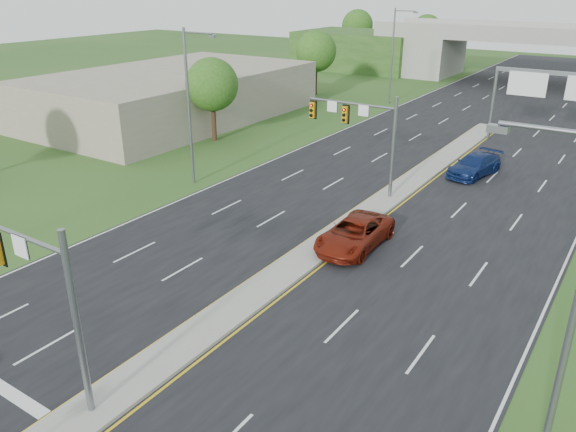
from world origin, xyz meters
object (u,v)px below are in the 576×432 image
at_px(signal_mast_far, 363,127).
at_px(sign_gantry, 560,89).
at_px(signal_mast_near, 27,277).
at_px(overpass, 551,59).
at_px(car_far_b, 475,165).
at_px(car_far_a, 355,234).

relative_size(signal_mast_far, sign_gantry, 0.60).
relative_size(signal_mast_near, overpass, 0.09).
height_order(signal_mast_near, car_far_b, signal_mast_near).
distance_m(signal_mast_near, overpass, 80.11).
height_order(car_far_a, car_far_b, car_far_a).
distance_m(signal_mast_far, overpass, 55.13).
distance_m(signal_mast_far, car_far_b, 10.71).
bearing_deg(signal_mast_near, signal_mast_far, 90.00).
relative_size(signal_mast_near, sign_gantry, 0.60).
xyz_separation_m(signal_mast_far, car_far_b, (5.61, 8.25, -3.91)).
height_order(sign_gantry, car_far_b, sign_gantry).
relative_size(sign_gantry, overpass, 0.14).
bearing_deg(sign_gantry, overpass, 100.79).
xyz_separation_m(signal_mast_far, car_far_a, (3.76, -8.13, -3.89)).
xyz_separation_m(signal_mast_far, sign_gantry, (8.95, 19.99, 0.51)).
relative_size(signal_mast_far, overpass, 0.09).
xyz_separation_m(signal_mast_near, overpass, (2.26, 80.07, -1.17)).
bearing_deg(car_far_a, overpass, 90.59).
relative_size(sign_gantry, car_far_a, 1.97).
bearing_deg(signal_mast_near, overpass, 88.38).
bearing_deg(sign_gantry, signal_mast_near, -101.25).
bearing_deg(overpass, car_far_b, -85.92).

